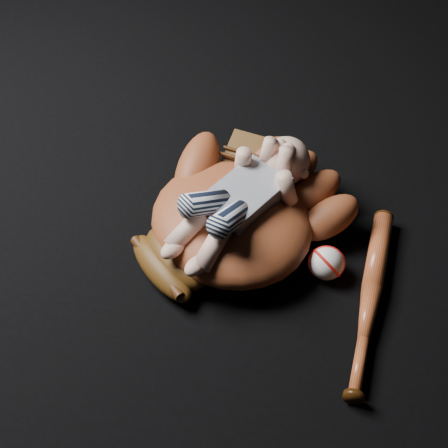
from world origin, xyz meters
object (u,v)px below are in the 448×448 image
Objects in this scene: baseball_bat at (370,299)px; baseball_glove at (231,216)px; newborn_baby at (236,199)px; baseball at (327,263)px.

baseball_glove is at bearing -172.62° from baseball_bat.
baseball_glove is at bearing -179.24° from newborn_baby.
baseball is (0.19, 0.05, -0.04)m from baseball_glove.
newborn_baby is at bearing -164.96° from baseball.
newborn_baby reaches higher than baseball.
baseball is at bearing 174.26° from baseball_bat.
baseball is (0.18, 0.05, -0.09)m from newborn_baby.
baseball_bat is (0.30, 0.04, -0.05)m from baseball_glove.
baseball_bat is at bearing -5.74° from baseball.
baseball_glove is 0.06m from newborn_baby.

